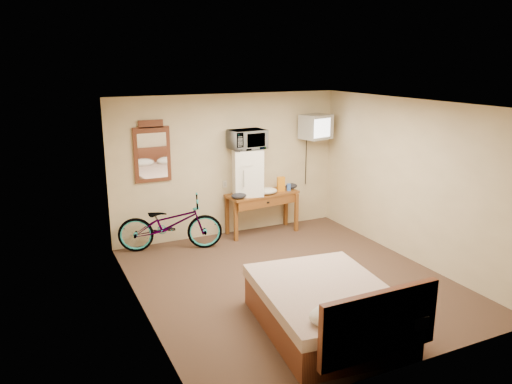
# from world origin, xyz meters

# --- Properties ---
(room) EXTENTS (4.60, 4.64, 2.50)m
(room) POSITION_xyz_m (-0.00, 0.00, 1.25)
(room) COLOR #3F2B1F
(room) RESTS_ON ground
(desk) EXTENTS (1.35, 0.63, 0.75)m
(desk) POSITION_xyz_m (0.54, 2.00, 0.63)
(desk) COLOR brown
(desk) RESTS_ON floor
(mini_fridge) EXTENTS (0.60, 0.58, 0.81)m
(mini_fridge) POSITION_xyz_m (0.25, 2.04, 1.16)
(mini_fridge) COLOR white
(mini_fridge) RESTS_ON desk
(microwave) EXTENTS (0.64, 0.46, 0.34)m
(microwave) POSITION_xyz_m (0.25, 2.04, 1.73)
(microwave) COLOR white
(microwave) RESTS_ON mini_fridge
(snack_bag) EXTENTS (0.14, 0.09, 0.26)m
(snack_bag) POSITION_xyz_m (0.90, 2.00, 0.88)
(snack_bag) COLOR orange
(snack_bag) RESTS_ON desk
(blue_cup) EXTENTS (0.08, 0.08, 0.13)m
(blue_cup) POSITION_xyz_m (1.04, 1.96, 0.82)
(blue_cup) COLOR blue
(blue_cup) RESTS_ON desk
(cloth_cream) EXTENTS (0.37, 0.28, 0.11)m
(cloth_cream) POSITION_xyz_m (0.58, 1.91, 0.81)
(cloth_cream) COLOR white
(cloth_cream) RESTS_ON desk
(cloth_dark_a) EXTENTS (0.27, 0.20, 0.10)m
(cloth_dark_a) POSITION_xyz_m (0.00, 1.86, 0.80)
(cloth_dark_a) COLOR black
(cloth_dark_a) RESTS_ON desk
(cloth_dark_b) EXTENTS (0.22, 0.18, 0.10)m
(cloth_dark_b) POSITION_xyz_m (1.15, 2.06, 0.80)
(cloth_dark_b) COLOR black
(cloth_dark_b) RESTS_ON desk
(crt_television) EXTENTS (0.60, 0.65, 0.44)m
(crt_television) POSITION_xyz_m (1.61, 2.02, 1.88)
(crt_television) COLOR black
(crt_television) RESTS_ON room
(wall_mirror) EXTENTS (0.60, 0.04, 1.02)m
(wall_mirror) POSITION_xyz_m (-1.35, 2.27, 1.59)
(wall_mirror) COLOR brown
(wall_mirror) RESTS_ON room
(bicycle) EXTENTS (1.80, 1.06, 0.89)m
(bicycle) POSITION_xyz_m (-1.20, 1.93, 0.45)
(bicycle) COLOR black
(bicycle) RESTS_ON floor
(bed) EXTENTS (1.64, 2.04, 0.90)m
(bed) POSITION_xyz_m (-0.28, -1.38, 0.30)
(bed) COLOR brown
(bed) RESTS_ON floor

